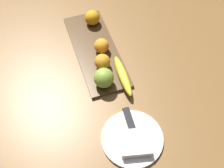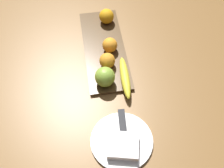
% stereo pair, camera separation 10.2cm
% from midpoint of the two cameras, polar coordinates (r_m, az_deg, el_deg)
% --- Properties ---
extents(ground_plane, '(2.40, 2.40, 0.00)m').
position_cam_midpoint_polar(ground_plane, '(1.21, 0.22, 8.46)').
color(ground_plane, brown).
extents(fruit_tray, '(0.45, 0.17, 0.01)m').
position_cam_midpoint_polar(fruit_tray, '(1.18, 0.89, 7.13)').
color(fruit_tray, '#4F371D').
rests_on(fruit_tray, ground_plane).
extents(apple, '(0.08, 0.08, 0.08)m').
position_cam_midpoint_polar(apple, '(1.03, 1.36, 1.29)').
color(apple, '#88AD39').
rests_on(apple, fruit_tray).
extents(banana, '(0.20, 0.04, 0.03)m').
position_cam_midpoint_polar(banana, '(1.06, 5.43, 1.22)').
color(banana, yellow).
rests_on(banana, fruit_tray).
extents(orange_near_apple, '(0.07, 0.07, 0.07)m').
position_cam_midpoint_polar(orange_near_apple, '(1.26, 1.24, 13.63)').
color(orange_near_apple, orange).
rests_on(orange_near_apple, fruit_tray).
extents(orange_near_banana, '(0.06, 0.06, 0.06)m').
position_cam_midpoint_polar(orange_near_banana, '(1.09, 1.71, 4.64)').
color(orange_near_banana, orange).
rests_on(orange_near_banana, fruit_tray).
extents(orange_center, '(0.06, 0.06, 0.06)m').
position_cam_midpoint_polar(orange_center, '(1.14, 2.14, 7.84)').
color(orange_center, orange).
rests_on(orange_center, fruit_tray).
extents(dinner_plate, '(0.21, 0.21, 0.01)m').
position_cam_midpoint_polar(dinner_plate, '(0.96, 5.12, -11.83)').
color(dinner_plate, white).
rests_on(dinner_plate, ground_plane).
extents(folded_napkin, '(0.11, 0.12, 0.03)m').
position_cam_midpoint_polar(folded_napkin, '(0.93, 5.56, -12.81)').
color(folded_napkin, white).
rests_on(folded_napkin, dinner_plate).
extents(knife, '(0.18, 0.04, 0.01)m').
position_cam_midpoint_polar(knife, '(0.97, 5.26, -8.70)').
color(knife, silver).
rests_on(knife, dinner_plate).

